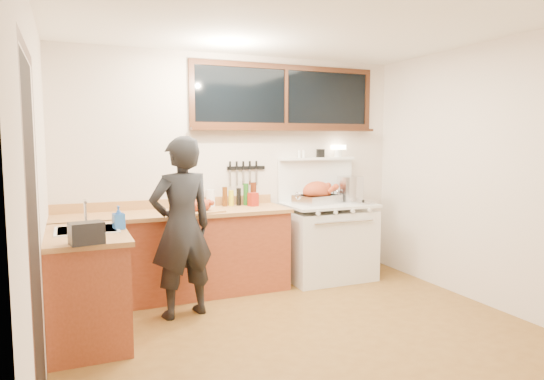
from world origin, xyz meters
name	(u,v)px	position (x,y,z in m)	size (l,w,h in m)	color
ground_plane	(306,335)	(0.00, 0.00, -0.01)	(4.00, 3.50, 0.02)	brown
room_shell	(307,139)	(0.00, 0.00, 1.65)	(4.10, 3.60, 2.65)	beige
counter_back	(175,254)	(-0.80, 1.45, 0.45)	(2.44, 0.64, 1.00)	brown
counter_left	(87,286)	(-1.70, 0.62, 0.45)	(0.64, 1.09, 0.90)	brown
sink_unit	(87,236)	(-1.68, 0.70, 0.85)	(0.50, 0.45, 0.37)	white
vintage_stove	(327,239)	(1.00, 1.41, 0.47)	(1.02, 0.74, 1.58)	white
back_window	(286,104)	(0.60, 1.72, 2.06)	(2.32, 0.13, 0.77)	black
left_doorway	(35,240)	(-1.99, -0.55, 1.09)	(0.02, 1.04, 2.17)	black
knife_strip	(245,169)	(0.08, 1.73, 1.31)	(0.46, 0.03, 0.28)	black
man	(182,227)	(-0.86, 0.85, 0.84)	(0.68, 0.52, 1.68)	black
soap_bottle	(119,218)	(-1.43, 0.65, 1.00)	(0.10, 0.10, 0.20)	blue
toaster	(86,233)	(-1.70, 0.14, 0.98)	(0.25, 0.20, 0.16)	black
cutting_board	(201,207)	(-0.56, 1.28, 0.95)	(0.49, 0.41, 0.14)	#B07B46
roast_turkey	(318,194)	(0.89, 1.46, 1.00)	(0.56, 0.48, 0.26)	silver
stockpot	(350,189)	(1.35, 1.48, 1.05)	(0.42, 0.42, 0.30)	silver
saucepan	(321,196)	(1.03, 1.62, 0.96)	(0.20, 0.30, 0.12)	silver
pot_lid	(363,202)	(1.37, 1.23, 0.91)	(0.34, 0.34, 0.04)	silver
coffee_tin	(253,199)	(0.10, 1.52, 0.98)	(0.12, 0.10, 0.15)	#9C2111
pitcher	(210,198)	(-0.35, 1.68, 0.99)	(0.13, 0.13, 0.19)	white
bottle_cluster	(241,195)	(0.00, 1.63, 1.01)	(0.40, 0.07, 0.26)	black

